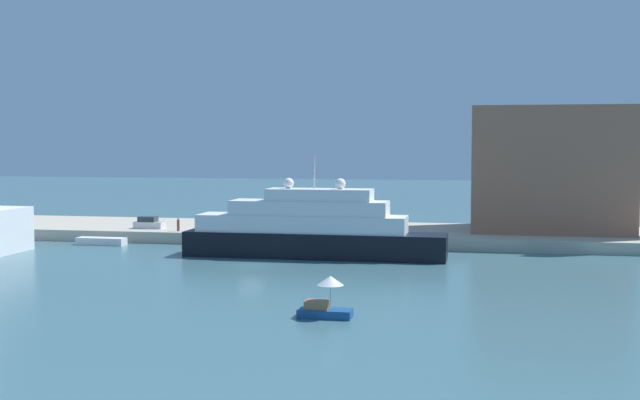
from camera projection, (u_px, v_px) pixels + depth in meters
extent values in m
plane|color=#3D6670|center=(251.00, 266.00, 84.51)|extent=(400.00, 400.00, 0.00)
cube|color=#B7AD99|center=(305.00, 233.00, 109.40)|extent=(110.00, 19.00, 1.44)
cube|color=black|center=(314.00, 245.00, 90.99)|extent=(29.01, 4.98, 2.79)
cube|color=white|center=(302.00, 224.00, 91.12)|extent=(23.21, 4.58, 1.88)
cube|color=white|center=(309.00, 208.00, 90.83)|extent=(17.40, 4.18, 1.60)
cube|color=white|center=(319.00, 195.00, 90.49)|extent=(11.60, 3.78, 1.32)
cylinder|color=silver|center=(314.00, 172.00, 90.44)|extent=(0.16, 0.16, 3.64)
sphere|color=white|center=(340.00, 184.00, 89.95)|extent=(1.17, 1.17, 1.17)
sphere|color=white|center=(289.00, 183.00, 91.10)|extent=(1.17, 1.17, 1.17)
cube|color=navy|center=(325.00, 313.00, 59.71)|extent=(3.90, 1.69, 0.63)
cube|color=#8C6647|center=(317.00, 305.00, 59.78)|extent=(1.71, 1.35, 0.62)
cylinder|color=#B2B2B2|center=(330.00, 297.00, 59.55)|extent=(0.06, 0.06, 1.77)
cone|color=white|center=(330.00, 280.00, 59.46)|extent=(1.92, 1.92, 0.67)
cube|color=silver|center=(101.00, 241.00, 102.20)|extent=(6.12, 1.81, 0.91)
cube|color=#9E664C|center=(550.00, 169.00, 105.33)|extent=(19.53, 14.10, 15.74)
cube|color=silver|center=(149.00, 225.00, 108.05)|extent=(3.85, 1.79, 0.88)
cube|color=#262D33|center=(148.00, 219.00, 108.03)|extent=(2.31, 1.61, 0.69)
cylinder|color=maroon|center=(178.00, 225.00, 104.68)|extent=(0.36, 0.36, 1.45)
sphere|color=tan|center=(178.00, 219.00, 104.62)|extent=(0.24, 0.24, 0.24)
cylinder|color=black|center=(334.00, 233.00, 100.01)|extent=(0.44, 0.44, 0.61)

